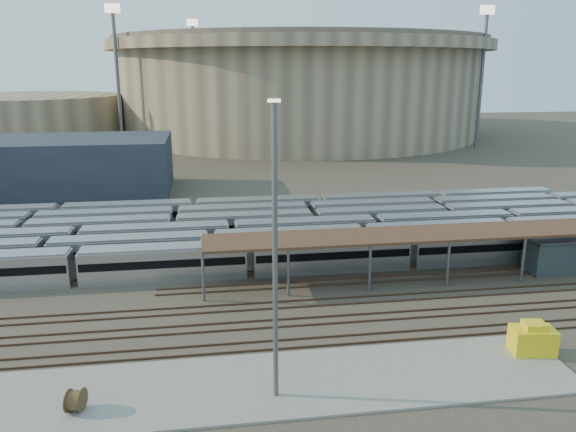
# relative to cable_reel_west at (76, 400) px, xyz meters

# --- Properties ---
(ground) EXTENTS (420.00, 420.00, 0.00)m
(ground) POSITION_rel_cable_reel_west_xyz_m (16.67, 16.43, -1.01)
(ground) COLOR #383026
(ground) RESTS_ON ground
(apron) EXTENTS (50.00, 9.00, 0.20)m
(apron) POSITION_rel_cable_reel_west_xyz_m (11.67, 1.43, -0.91)
(apron) COLOR gray
(apron) RESTS_ON ground
(subway_trains) EXTENTS (128.32, 23.90, 3.60)m
(subway_trains) POSITION_rel_cable_reel_west_xyz_m (15.10, 34.93, 0.79)
(subway_trains) COLOR silver
(subway_trains) RESTS_ON ground
(inspection_shed) EXTENTS (60.30, 6.00, 5.30)m
(inspection_shed) POSITION_rel_cable_reel_west_xyz_m (38.67, 20.43, 3.98)
(inspection_shed) COLOR #58585D
(inspection_shed) RESTS_ON ground
(empty_tracks) EXTENTS (170.00, 9.62, 0.18)m
(empty_tracks) POSITION_rel_cable_reel_west_xyz_m (16.67, 11.43, -0.92)
(empty_tracks) COLOR #4C3323
(empty_tracks) RESTS_ON ground
(stadium) EXTENTS (124.00, 124.00, 32.50)m
(stadium) POSITION_rel_cable_reel_west_xyz_m (41.67, 156.43, 15.46)
(stadium) COLOR gray
(stadium) RESTS_ON ground
(secondary_arena) EXTENTS (56.00, 56.00, 14.00)m
(secondary_arena) POSITION_rel_cable_reel_west_xyz_m (-43.33, 146.43, 5.99)
(secondary_arena) COLOR gray
(secondary_arena) RESTS_ON ground
(service_building) EXTENTS (42.00, 20.00, 10.00)m
(service_building) POSITION_rel_cable_reel_west_xyz_m (-18.33, 71.43, 3.99)
(service_building) COLOR #1E232D
(service_building) RESTS_ON ground
(floodlight_0) EXTENTS (4.00, 1.00, 38.40)m
(floodlight_0) POSITION_rel_cable_reel_west_xyz_m (-13.33, 126.43, 19.64)
(floodlight_0) COLOR #58585D
(floodlight_0) RESTS_ON ground
(floodlight_2) EXTENTS (4.00, 1.00, 38.40)m
(floodlight_2) POSITION_rel_cable_reel_west_xyz_m (86.67, 116.43, 19.64)
(floodlight_2) COLOR #58585D
(floodlight_2) RESTS_ON ground
(floodlight_3) EXTENTS (4.00, 1.00, 38.40)m
(floodlight_3) POSITION_rel_cable_reel_west_xyz_m (6.67, 176.43, 19.64)
(floodlight_3) COLOR #58585D
(floodlight_3) RESTS_ON ground
(cable_reel_west) EXTENTS (1.24, 1.78, 1.62)m
(cable_reel_west) POSITION_rel_cable_reel_west_xyz_m (0.00, 0.00, 0.00)
(cable_reel_west) COLOR brown
(cable_reel_west) RESTS_ON apron
(yard_light_pole) EXTENTS (0.81, 0.36, 20.74)m
(yard_light_pole) POSITION_rel_cable_reel_west_xyz_m (13.68, -0.14, 9.64)
(yard_light_pole) COLOR #58585D
(yard_light_pole) RESTS_ON apron
(yellow_equipment) EXTENTS (3.66, 2.58, 2.12)m
(yellow_equipment) POSITION_rel_cable_reel_west_xyz_m (35.17, 2.89, 0.25)
(yellow_equipment) COLOR gold
(yellow_equipment) RESTS_ON apron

